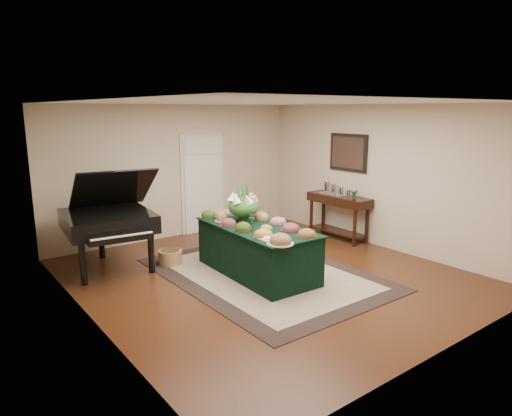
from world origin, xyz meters
TOP-DOWN VIEW (x-y plane):
  - ground at (0.00, 0.00)m, footprint 6.00×6.00m
  - area_rug at (-0.01, 0.06)m, footprint 2.73×3.82m
  - kitchen_doorway at (0.60, 2.97)m, footprint 1.05×0.07m
  - buffet_table at (-0.10, 0.14)m, footprint 1.12×2.21m
  - food_platters at (-0.12, 0.16)m, footprint 1.05×2.29m
  - cutting_board at (-0.40, -0.58)m, footprint 0.32×0.32m
  - green_goblets at (-0.19, 0.16)m, footprint 0.19×0.22m
  - floral_centerpiece at (-0.08, 0.54)m, footprint 0.52×0.52m
  - grand_piano at (-1.87, 1.84)m, footprint 1.61×1.76m
  - wicker_basket at (-0.99, 1.42)m, footprint 0.39×0.39m
  - mahogany_sideboard at (2.50, 0.81)m, footprint 0.45×1.42m
  - tea_service at (2.50, 0.91)m, footprint 0.34×0.74m
  - pink_bouquet at (2.49, 0.42)m, footprint 0.16×0.16m
  - wall_painting at (2.72, 0.81)m, footprint 0.05×0.95m

SIDE VIEW (x-z plane):
  - ground at x=0.00m, z-range 0.00..0.00m
  - area_rug at x=-0.01m, z-range 0.00..0.01m
  - wicker_basket at x=-0.99m, z-range 0.00..0.25m
  - buffet_table at x=-0.10m, z-range 0.00..0.80m
  - mahogany_sideboard at x=2.50m, z-range 0.25..1.15m
  - grand_piano at x=-1.87m, z-range -0.01..1.67m
  - cutting_board at x=-0.40m, z-range 0.78..0.88m
  - food_platters at x=-0.12m, z-range 0.78..0.90m
  - green_goblets at x=-0.19m, z-range 0.80..0.98m
  - tea_service at x=2.50m, z-range 0.86..1.16m
  - kitchen_doorway at x=0.60m, z-range -0.03..2.07m
  - pink_bouquet at x=2.49m, z-range 0.93..1.14m
  - floral_centerpiece at x=-0.08m, z-range 0.84..1.36m
  - wall_painting at x=2.72m, z-range 1.38..2.12m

